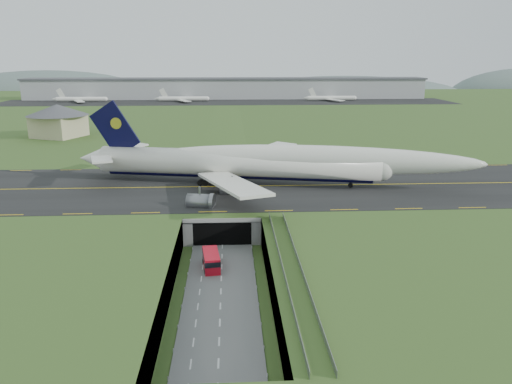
{
  "coord_description": "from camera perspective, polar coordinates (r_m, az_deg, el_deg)",
  "views": [
    {
      "loc": [
        1.86,
        -88.36,
        37.87
      ],
      "look_at": [
        7.56,
        20.0,
        8.15
      ],
      "focal_mm": 35.0,
      "sensor_mm": 36.0,
      "label": 1
    }
  ],
  "objects": [
    {
      "name": "service_building",
      "position": [
        217.35,
        -21.69,
        7.89
      ],
      "size": [
        31.41,
        31.41,
        13.14
      ],
      "rotation": [
        0.0,
        0.0,
        -0.39
      ],
      "color": "#BDB388",
      "rests_on": "ground"
    },
    {
      "name": "guideway",
      "position": [
        77.06,
        4.14,
        -9.71
      ],
      "size": [
        3.0,
        53.0,
        7.05
      ],
      "color": "#A8A8A3",
      "rests_on": "ground"
    },
    {
      "name": "shuttle_tram",
      "position": [
        92.56,
        -5.14,
        -7.77
      ],
      "size": [
        3.64,
        7.73,
        3.04
      ],
      "rotation": [
        0.0,
        0.0,
        0.11
      ],
      "color": "red",
      "rests_on": "ground"
    },
    {
      "name": "distant_hills",
      "position": [
        523.79,
        3.92,
        10.7
      ],
      "size": [
        700.0,
        91.0,
        60.0
      ],
      "color": "slate",
      "rests_on": "ground"
    },
    {
      "name": "trench_road",
      "position": [
        89.27,
        -3.98,
        -9.75
      ],
      "size": [
        12.0,
        75.0,
        0.2
      ],
      "primitive_type": "cube",
      "color": "slate",
      "rests_on": "ground"
    },
    {
      "name": "jumbo_jet",
      "position": [
        126.08,
        1.14,
        3.38
      ],
      "size": [
        102.39,
        63.57,
        21.47
      ],
      "rotation": [
        0.0,
        0.0,
        -0.2
      ],
      "color": "white",
      "rests_on": "ground"
    },
    {
      "name": "cargo_terminal",
      "position": [
        388.51,
        -3.38,
        11.77
      ],
      "size": [
        320.0,
        67.0,
        15.6
      ],
      "color": "#B2B2B2",
      "rests_on": "ground"
    },
    {
      "name": "airfield_deck",
      "position": [
        95.01,
        -3.95,
        -6.25
      ],
      "size": [
        800.0,
        800.0,
        6.0
      ],
      "primitive_type": "cube",
      "color": "gray",
      "rests_on": "ground"
    },
    {
      "name": "tunnel_portal",
      "position": [
        110.62,
        -3.83,
        -2.91
      ],
      "size": [
        17.0,
        22.3,
        6.0
      ],
      "color": "gray",
      "rests_on": "ground"
    },
    {
      "name": "ground",
      "position": [
        96.15,
        -3.91,
        -7.91
      ],
      "size": [
        900.0,
        900.0,
        0.0
      ],
      "primitive_type": "plane",
      "color": "#385421",
      "rests_on": "ground"
    },
    {
      "name": "taxiway",
      "position": [
        125.47,
        -3.76,
        0.61
      ],
      "size": [
        800.0,
        44.0,
        0.18
      ],
      "primitive_type": "cube",
      "color": "black",
      "rests_on": "airfield_deck"
    }
  ]
}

